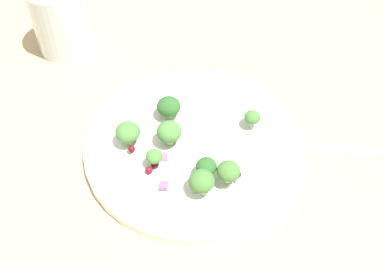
{
  "coord_description": "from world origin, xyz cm",
  "views": [
    {
      "loc": [
        23.71,
        28.1,
        46.92
      ],
      "look_at": [
        -1.11,
        1.68,
        2.7
      ],
      "focal_mm": 45.13,
      "sensor_mm": 36.0,
      "label": 1
    }
  ],
  "objects_px": {
    "water_glass": "(60,19)",
    "fork": "(341,149)",
    "broccoli_floret_2": "(252,118)",
    "broccoli_floret_0": "(154,157)",
    "plate": "(192,144)",
    "broccoli_floret_1": "(206,167)"
  },
  "relations": [
    {
      "from": "plate",
      "to": "water_glass",
      "type": "distance_m",
      "value": 0.27
    },
    {
      "from": "plate",
      "to": "broccoli_floret_2",
      "type": "relative_size",
      "value": 13.07
    },
    {
      "from": "broccoli_floret_0",
      "to": "fork",
      "type": "distance_m",
      "value": 0.23
    },
    {
      "from": "fork",
      "to": "water_glass",
      "type": "distance_m",
      "value": 0.42
    },
    {
      "from": "broccoli_floret_0",
      "to": "broccoli_floret_1",
      "type": "relative_size",
      "value": 0.81
    },
    {
      "from": "water_glass",
      "to": "fork",
      "type": "bearing_deg",
      "value": 108.9
    },
    {
      "from": "broccoli_floret_0",
      "to": "fork",
      "type": "relative_size",
      "value": 0.13
    },
    {
      "from": "broccoli_floret_0",
      "to": "broccoli_floret_2",
      "type": "bearing_deg",
      "value": 164.11
    },
    {
      "from": "broccoli_floret_1",
      "to": "water_glass",
      "type": "xyz_separation_m",
      "value": [
        -0.02,
        -0.31,
        0.02
      ]
    },
    {
      "from": "fork",
      "to": "water_glass",
      "type": "xyz_separation_m",
      "value": [
        0.13,
        -0.39,
        0.05
      ]
    },
    {
      "from": "broccoli_floret_1",
      "to": "water_glass",
      "type": "distance_m",
      "value": 0.31
    },
    {
      "from": "plate",
      "to": "fork",
      "type": "distance_m",
      "value": 0.18
    },
    {
      "from": "broccoli_floret_1",
      "to": "fork",
      "type": "bearing_deg",
      "value": 152.73
    },
    {
      "from": "plate",
      "to": "broccoli_floret_0",
      "type": "height_order",
      "value": "broccoli_floret_0"
    },
    {
      "from": "broccoli_floret_0",
      "to": "water_glass",
      "type": "relative_size",
      "value": 0.19
    },
    {
      "from": "broccoli_floret_2",
      "to": "water_glass",
      "type": "height_order",
      "value": "water_glass"
    },
    {
      "from": "water_glass",
      "to": "broccoli_floret_2",
      "type": "bearing_deg",
      "value": 103.88
    },
    {
      "from": "broccoli_floret_0",
      "to": "fork",
      "type": "height_order",
      "value": "broccoli_floret_0"
    },
    {
      "from": "broccoli_floret_2",
      "to": "fork",
      "type": "distance_m",
      "value": 0.12
    },
    {
      "from": "plate",
      "to": "water_glass",
      "type": "relative_size",
      "value": 2.61
    },
    {
      "from": "broccoli_floret_0",
      "to": "broccoli_floret_1",
      "type": "height_order",
      "value": "broccoli_floret_1"
    },
    {
      "from": "plate",
      "to": "fork",
      "type": "bearing_deg",
      "value": 135.78
    }
  ]
}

